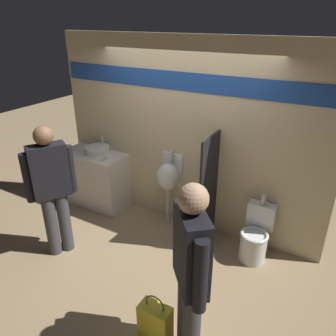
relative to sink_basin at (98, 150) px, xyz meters
The scene contains 11 objects.
ground_plane 1.74m from the sink_basin, 14.54° to the right, with size 16.00×16.00×0.00m, color #997F5B.
display_wall 1.47m from the sink_basin, ahead, with size 4.04×0.07×2.70m.
sink_counter 0.51m from the sink_basin, 133.40° to the right, with size 1.04×0.52×0.92m.
sink_basin is the anchor object (origin of this frame).
cell_phone 0.31m from the sink_basin, 31.00° to the right, with size 0.07×0.14×0.01m.
divider_near_counter 1.95m from the sink_basin, ahead, with size 0.03×0.55×1.56m.
urinal_near_counter 1.27m from the sink_basin, ahead, with size 0.34×0.30×1.15m.
toilet 2.71m from the sink_basin, ahead, with size 0.36×0.52×0.85m.
person_in_vest 1.29m from the sink_basin, 74.49° to the right, with size 0.39×0.54×1.76m.
person_with_lanyard 3.05m from the sink_basin, 34.83° to the right, with size 0.45×0.50×1.80m.
shopping_bag 2.89m from the sink_basin, 39.19° to the right, with size 0.31×0.17×0.57m.
Camera 1 is at (1.97, -3.26, 2.89)m, focal length 35.00 mm.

